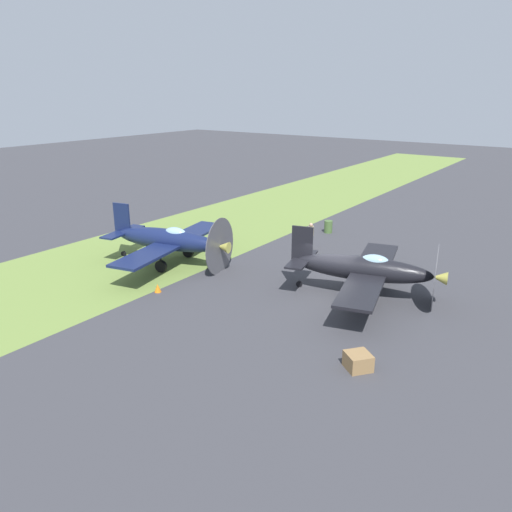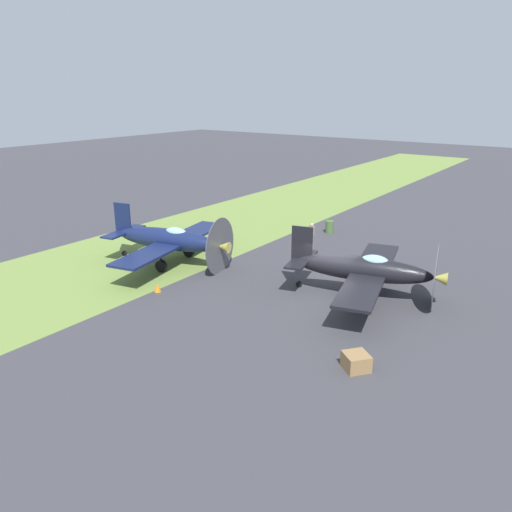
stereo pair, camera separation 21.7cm
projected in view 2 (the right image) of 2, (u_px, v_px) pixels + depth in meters
The scene contains 8 objects.
ground_plane at pixel (328, 291), 26.37m from camera, with size 160.00×160.00×0.00m, color #38383D.
grass_verge at pixel (155, 248), 33.53m from camera, with size 120.00×11.00×0.01m, color olive.
airplane_lead at pixel (365, 269), 25.29m from camera, with size 9.92×7.94×3.52m.
airplane_wingman at pixel (170, 240), 30.14m from camera, with size 10.15×8.10×3.59m.
ground_crew_chief at pixel (311, 235), 33.20m from camera, with size 0.63×0.38×1.73m.
fuel_drum at pixel (329, 227), 36.98m from camera, with size 0.60×0.60×0.90m, color #476633.
supply_crate at pixel (356, 362), 18.94m from camera, with size 0.90×0.90×0.64m, color olive.
runway_marker_cone at pixel (158, 288), 26.25m from camera, with size 0.36×0.36×0.44m, color orange.
Camera 2 is at (22.06, 11.18, 10.08)m, focal length 35.26 mm.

